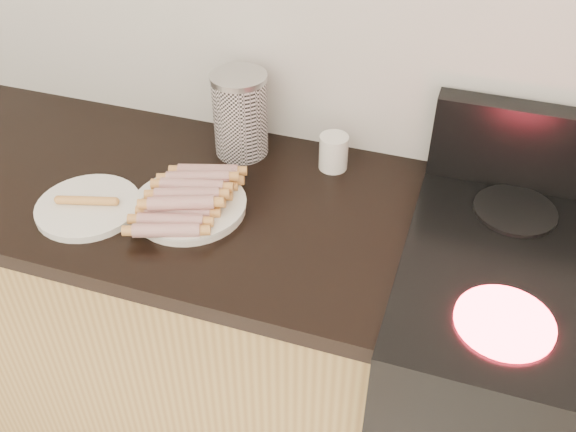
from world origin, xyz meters
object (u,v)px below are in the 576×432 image
(mug, at_px, (334,152))
(side_plate, at_px, (88,207))
(canister, at_px, (240,114))
(main_plate, at_px, (189,207))
(stove, at_px, (542,417))

(mug, bearing_deg, side_plate, -144.75)
(side_plate, relative_size, canister, 1.10)
(main_plate, xyz_separation_m, canister, (0.02, 0.26, 0.10))
(side_plate, bearing_deg, canister, 54.42)
(mug, bearing_deg, main_plate, -134.56)
(stove, bearing_deg, mug, 159.33)
(main_plate, distance_m, side_plate, 0.23)
(main_plate, distance_m, mug, 0.37)
(side_plate, bearing_deg, mug, 35.25)
(main_plate, height_order, canister, canister)
(canister, bearing_deg, main_plate, -95.03)
(main_plate, xyz_separation_m, mug, (0.26, 0.26, 0.04))
(stove, xyz_separation_m, canister, (-0.84, 0.22, 0.55))
(main_plate, xyz_separation_m, side_plate, (-0.21, -0.07, -0.00))
(side_plate, xyz_separation_m, canister, (0.24, 0.33, 0.10))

